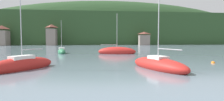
{
  "coord_description": "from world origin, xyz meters",
  "views": [
    {
      "loc": [
        -2.59,
        13.13,
        2.9
      ],
      "look_at": [
        0.0,
        38.7,
        1.35
      ],
      "focal_mm": 28.05,
      "sensor_mm": 36.0,
      "label": 1
    }
  ],
  "objects": [
    {
      "name": "sailboat_near_1",
      "position": [
        3.78,
        30.05,
        0.4
      ],
      "size": [
        4.79,
        8.04,
        11.68
      ],
      "rotation": [
        0.0,
        0.0,
        1.91
      ],
      "color": "red",
      "rests_on": "ground_plane"
    },
    {
      "name": "shore_building_central",
      "position": [
        25.38,
        109.52,
        3.64
      ],
      "size": [
        6.08,
        3.95,
        7.5
      ],
      "color": "gray",
      "rests_on": "ground_plane"
    },
    {
      "name": "wooded_hillside",
      "position": [
        6.95,
        152.04,
        8.2
      ],
      "size": [
        352.0,
        62.13,
        55.46
      ],
      "color": "#2D4C28",
      "rests_on": "ground_plane"
    },
    {
      "name": "mooring_buoy_near",
      "position": [
        12.26,
        33.57,
        0.0
      ],
      "size": [
        0.47,
        0.47,
        0.47
      ],
      "primitive_type": "sphere",
      "color": "orange",
      "rests_on": "ground_plane"
    },
    {
      "name": "sailboat_mid_2",
      "position": [
        -9.64,
        30.91,
        0.43
      ],
      "size": [
        5.53,
        6.92,
        10.5
      ],
      "rotation": [
        0.0,
        0.0,
        4.12
      ],
      "color": "red",
      "rests_on": "ground_plane"
    },
    {
      "name": "sailboat_far_3",
      "position": [
        2.11,
        49.3,
        0.47
      ],
      "size": [
        8.13,
        3.65,
        8.91
      ],
      "rotation": [
        0.0,
        0.0,
        6.09
      ],
      "color": "red",
      "rests_on": "ground_plane"
    },
    {
      "name": "sailboat_far_4",
      "position": [
        -9.69,
        52.05,
        0.39
      ],
      "size": [
        2.82,
        5.73,
        7.55
      ],
      "rotation": [
        0.0,
        0.0,
        4.95
      ],
      "color": "#2D754C",
      "rests_on": "ground_plane"
    },
    {
      "name": "shore_building_westcentral",
      "position": [
        -25.38,
        110.22,
        5.47
      ],
      "size": [
        5.09,
        5.43,
        11.27
      ],
      "color": "gray",
      "rests_on": "ground_plane"
    },
    {
      "name": "shore_building_west",
      "position": [
        -50.76,
        110.4,
        5.1
      ],
      "size": [
        6.1,
        5.81,
        10.51
      ],
      "color": "gray",
      "rests_on": "ground_plane"
    }
  ]
}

